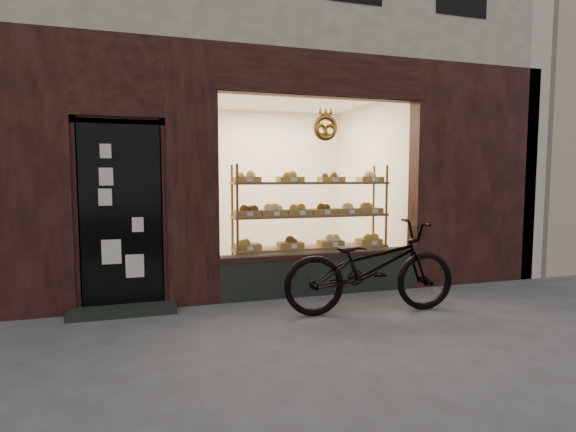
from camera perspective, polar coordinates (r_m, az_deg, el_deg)
name	(u,v)px	position (r m, az deg, el deg)	size (l,w,h in m)	color
ground	(362,359)	(4.02, 9.34, -17.47)	(90.00, 90.00, 0.00)	#444444
display_shelf	(311,224)	(6.28, 2.90, -1.08)	(2.20, 0.45, 1.70)	brown
bicycle	(371,267)	(5.17, 10.43, -6.38)	(0.69, 1.99, 1.04)	black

